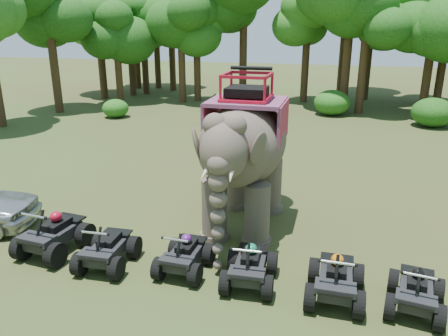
{
  "coord_description": "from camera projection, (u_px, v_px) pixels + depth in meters",
  "views": [
    {
      "loc": [
        3.14,
        -10.0,
        5.81
      ],
      "look_at": [
        0.0,
        1.2,
        1.9
      ],
      "focal_mm": 35.0,
      "sensor_mm": 36.0,
      "label": 1
    }
  ],
  "objects": [
    {
      "name": "tree_44",
      "position": [
        197.0,
        52.0,
        32.64
      ],
      "size": [
        5.14,
        5.14,
        7.34
      ],
      "primitive_type": null,
      "color": "#195114",
      "rests_on": "ground"
    },
    {
      "name": "tree_42",
      "position": [
        344.0,
        38.0,
        35.49
      ],
      "size": [
        6.32,
        6.32,
        9.04
      ],
      "primitive_type": null,
      "color": "#195114",
      "rests_on": "ground"
    },
    {
      "name": "tree_28",
      "position": [
        243.0,
        36.0,
        33.42
      ],
      "size": [
        6.7,
        6.7,
        9.57
      ],
      "primitive_type": null,
      "color": "#195114",
      "rests_on": "ground"
    },
    {
      "name": "tree_40",
      "position": [
        131.0,
        50.0,
        35.19
      ],
      "size": [
        5.08,
        5.08,
        7.25
      ],
      "primitive_type": null,
      "color": "#195114",
      "rests_on": "ground"
    },
    {
      "name": "atv_3",
      "position": [
        250.0,
        261.0,
        10.01
      ],
      "size": [
        1.27,
        1.67,
        1.18
      ],
      "primitive_type": null,
      "rotation": [
        0.0,
        0.0,
        0.07
      ],
      "color": "black",
      "rests_on": "ground"
    },
    {
      "name": "tree_35",
      "position": [
        371.0,
        28.0,
        32.7
      ],
      "size": [
        7.48,
        7.48,
        10.69
      ],
      "primitive_type": null,
      "color": "#195114",
      "rests_on": "ground"
    },
    {
      "name": "tree_38",
      "position": [
        348.0,
        44.0,
        28.72
      ],
      "size": [
        6.16,
        6.16,
        8.81
      ],
      "primitive_type": null,
      "color": "#195114",
      "rests_on": "ground"
    },
    {
      "name": "tree_27",
      "position": [
        182.0,
        53.0,
        32.08
      ],
      "size": [
        5.08,
        5.08,
        7.26
      ],
      "primitive_type": null,
      "color": "#195114",
      "rests_on": "ground"
    },
    {
      "name": "atv_4",
      "position": [
        336.0,
        274.0,
        9.46
      ],
      "size": [
        1.23,
        1.68,
        1.24
      ],
      "primitive_type": null,
      "rotation": [
        0.0,
        0.0,
        0.01
      ],
      "color": "black",
      "rests_on": "ground"
    },
    {
      "name": "tree_33",
      "position": [
        136.0,
        40.0,
        38.7
      ],
      "size": [
        6.0,
        6.0,
        8.57
      ],
      "primitive_type": null,
      "color": "#195114",
      "rests_on": "ground"
    },
    {
      "name": "tree_39",
      "position": [
        430.0,
        52.0,
        27.17
      ],
      "size": [
        5.59,
        5.59,
        7.99
      ],
      "primitive_type": null,
      "color": "#195114",
      "rests_on": "ground"
    },
    {
      "name": "ground",
      "position": [
        212.0,
        248.0,
        11.78
      ],
      "size": [
        110.0,
        110.0,
        0.0
      ],
      "primitive_type": "plane",
      "color": "#47381E",
      "rests_on": "ground"
    },
    {
      "name": "atv_0",
      "position": [
        53.0,
        229.0,
        11.39
      ],
      "size": [
        1.48,
        1.92,
        1.34
      ],
      "primitive_type": null,
      "rotation": [
        0.0,
        0.0,
        -0.09
      ],
      "color": "black",
      "rests_on": "ground"
    },
    {
      "name": "tree_32",
      "position": [
        157.0,
        44.0,
        38.98
      ],
      "size": [
        5.47,
        5.47,
        7.81
      ],
      "primitive_type": null,
      "color": "#195114",
      "rests_on": "ground"
    },
    {
      "name": "atv_1",
      "position": [
        107.0,
        244.0,
        10.77
      ],
      "size": [
        1.27,
        1.68,
        1.2
      ],
      "primitive_type": null,
      "rotation": [
        0.0,
        0.0,
        0.06
      ],
      "color": "black",
      "rests_on": "ground"
    },
    {
      "name": "tree_34",
      "position": [
        100.0,
        39.0,
        33.5
      ],
      "size": [
        6.4,
        6.4,
        9.14
      ],
      "primitive_type": null,
      "color": "#195114",
      "rests_on": "ground"
    },
    {
      "name": "tree_0",
      "position": [
        306.0,
        47.0,
        32.13
      ],
      "size": [
        5.63,
        5.63,
        8.04
      ],
      "primitive_type": null,
      "color": "#195114",
      "rests_on": "ground"
    },
    {
      "name": "atv_5",
      "position": [
        417.0,
        286.0,
        9.09
      ],
      "size": [
        1.34,
        1.7,
        1.15
      ],
      "primitive_type": null,
      "rotation": [
        0.0,
        0.0,
        -0.14
      ],
      "color": "black",
      "rests_on": "ground"
    },
    {
      "name": "tree_29",
      "position": [
        172.0,
        44.0,
        37.63
      ],
      "size": [
        5.62,
        5.62,
        8.03
      ],
      "primitive_type": null,
      "color": "#195114",
      "rests_on": "ground"
    },
    {
      "name": "atv_2",
      "position": [
        185.0,
        250.0,
        10.54
      ],
      "size": [
        1.16,
        1.57,
        1.14
      ],
      "primitive_type": null,
      "rotation": [
        0.0,
        0.0,
        -0.02
      ],
      "color": "black",
      "rests_on": "ground"
    },
    {
      "name": "tree_2",
      "position": [
        443.0,
        61.0,
        27.75
      ],
      "size": [
        4.81,
        4.81,
        6.87
      ],
      "primitive_type": null,
      "color": "#195114",
      "rests_on": "ground"
    },
    {
      "name": "tree_43",
      "position": [
        144.0,
        47.0,
        35.88
      ],
      "size": [
        5.34,
        5.34,
        7.63
      ],
      "primitive_type": null,
      "color": "#195114",
      "rests_on": "ground"
    },
    {
      "name": "tree_30",
      "position": [
        430.0,
        51.0,
        32.49
      ],
      "size": [
        5.23,
        5.23,
        7.48
      ],
      "primitive_type": null,
      "color": "#195114",
      "rests_on": "ground"
    },
    {
      "name": "tree_25",
      "position": [
        52.0,
        49.0,
        28.24
      ],
      "size": [
        5.78,
        5.78,
        8.25
      ],
      "primitive_type": null,
      "color": "#195114",
      "rests_on": "ground"
    },
    {
      "name": "tree_1",
      "position": [
        364.0,
        56.0,
        28.07
      ],
      "size": [
        5.2,
        5.2,
        7.43
      ],
      "primitive_type": null,
      "color": "#195114",
      "rests_on": "ground"
    },
    {
      "name": "elephant",
      "position": [
        245.0,
        151.0,
        12.51
      ],
      "size": [
        2.46,
        5.48,
        4.58
      ],
      "primitive_type": null,
      "rotation": [
        0.0,
        0.0,
        0.01
      ],
      "color": "brown",
      "rests_on": "ground"
    },
    {
      "name": "tree_26",
      "position": [
        117.0,
        56.0,
        31.45
      ],
      "size": [
        4.83,
        4.83,
        6.89
      ],
      "primitive_type": null,
      "color": "#195114",
      "rests_on": "ground"
    }
  ]
}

